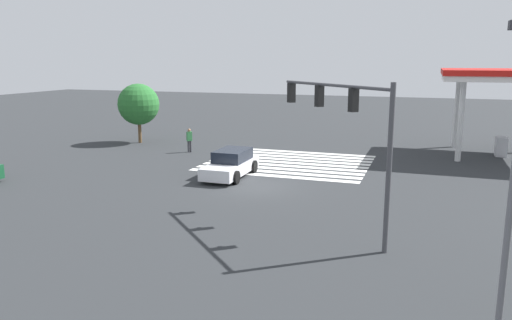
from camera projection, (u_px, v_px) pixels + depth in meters
name	position (u px, v px, depth m)	size (l,w,h in m)	color
ground_plane	(256.00, 186.00, 25.88)	(133.96, 133.96, 0.00)	#2B2D30
crosswalk_markings	(289.00, 163.00, 31.75)	(10.05, 8.20, 0.01)	silver
traffic_signal_mast	(345.00, 119.00, 18.36)	(4.98, 4.98, 5.75)	#47474C
car_2	(231.00, 164.00, 27.93)	(2.06, 4.69, 1.48)	silver
gas_station_canopy	(508.00, 78.00, 32.92)	(8.28, 8.28, 5.82)	silver
pedestrian	(189.00, 139.00, 35.16)	(0.41, 0.41, 1.68)	#38383D
tree_corner_c	(139.00, 104.00, 38.78)	(3.20, 3.20, 4.63)	brown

